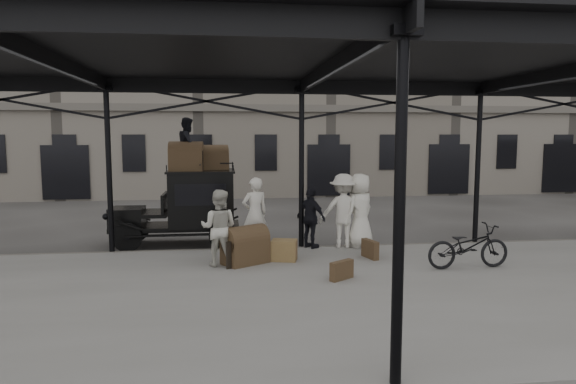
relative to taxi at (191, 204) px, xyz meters
name	(u,v)px	position (x,y,z in m)	size (l,w,h in m)	color
ground	(314,271)	(3.03, -3.28, -1.20)	(120.00, 120.00, 0.00)	#383533
platform	(331,294)	(3.03, -5.28, -1.13)	(28.00, 8.00, 0.15)	slate
canopy	(331,61)	(3.03, -5.00, 3.39)	(22.50, 9.00, 4.74)	black
building_frontage	(260,67)	(3.03, 14.72, 5.80)	(64.00, 8.00, 14.00)	slate
taxi	(191,204)	(0.00, 0.00, 0.00)	(3.65, 1.55, 2.18)	black
porter_left	(255,214)	(1.76, -1.48, -0.09)	(0.70, 0.46, 1.93)	silver
porter_midleft	(219,228)	(0.83, -3.06, -0.16)	(0.87, 0.68, 1.79)	beige
porter_centre	(360,210)	(4.61, -1.48, -0.05)	(0.98, 0.64, 2.00)	silver
porter_official	(311,218)	(3.27, -1.48, -0.24)	(0.96, 0.40, 1.64)	black
porter_right	(343,211)	(4.15, -1.48, -0.05)	(1.29, 0.74, 2.00)	beige
bicycle	(468,246)	(6.48, -3.99, -0.54)	(0.68, 1.94, 1.02)	black
porter_roof	(188,144)	(-0.03, -0.10, 1.72)	(0.72, 0.56, 1.49)	black
steamer_trunk_roof_near	(186,159)	(-0.08, -0.25, 1.32)	(0.93, 0.57, 0.68)	#4D3523
steamer_trunk_roof_far	(214,159)	(0.67, 0.20, 1.27)	(0.81, 0.50, 0.59)	#4D3523
steamer_trunk_platform	(245,248)	(1.44, -2.94, -0.68)	(1.03, 0.63, 0.75)	#4D3523
wicker_hamper	(284,250)	(2.39, -2.75, -0.80)	(0.60, 0.45, 0.50)	olive
suitcase_upright	(370,249)	(4.53, -2.79, -0.83)	(0.15, 0.60, 0.45)	#4D3523
suitcase_flat	(342,270)	(3.40, -4.55, -0.85)	(0.60, 0.15, 0.40)	#4D3523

